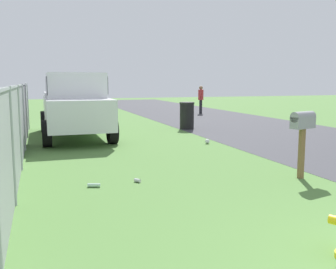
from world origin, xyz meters
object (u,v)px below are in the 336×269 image
at_px(mailbox, 303,125).
at_px(trash_bin, 187,115).
at_px(pedestrian, 201,98).
at_px(pickup_truck, 75,104).

xyz_separation_m(mailbox, trash_bin, (7.88, -0.72, -0.50)).
distance_m(mailbox, trash_bin, 7.92).
bearing_deg(mailbox, pedestrian, -30.14).
relative_size(trash_bin, pedestrian, 0.66).
xyz_separation_m(mailbox, pickup_truck, (6.84, 3.58, 0.08)).
relative_size(pickup_truck, pedestrian, 3.35).
bearing_deg(pedestrian, trash_bin, 96.85).
height_order(pickup_truck, trash_bin, pickup_truck).
height_order(trash_bin, pedestrian, pedestrian).
relative_size(pickup_truck, trash_bin, 5.05).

